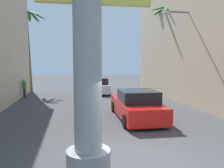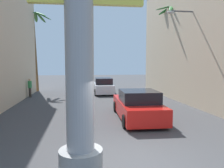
{
  "view_description": "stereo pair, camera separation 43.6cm",
  "coord_description": "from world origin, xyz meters",
  "px_view_note": "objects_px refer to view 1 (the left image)",
  "views": [
    {
      "loc": [
        -1.92,
        -6.0,
        2.92
      ],
      "look_at": [
        0.0,
        4.16,
        1.98
      ],
      "focal_mm": 35.0,
      "sensor_mm": 36.0,
      "label": 1
    },
    {
      "loc": [
        -1.49,
        -6.07,
        2.92
      ],
      "look_at": [
        0.0,
        4.16,
        1.98
      ],
      "focal_mm": 35.0,
      "sensor_mm": 36.0,
      "label": 2
    }
  ],
  "objects_px": {
    "street_lamp": "(188,48)",
    "car_lead": "(136,106)",
    "palm_tree_far_left": "(29,40)",
    "palm_tree_mid_right": "(169,43)",
    "pedestrian_far_left": "(24,87)",
    "car_far": "(99,86)",
    "neon_sign_pole": "(87,4)"
  },
  "relations": [
    {
      "from": "car_lead",
      "to": "neon_sign_pole",
      "type": "bearing_deg",
      "value": -118.24
    },
    {
      "from": "street_lamp",
      "to": "car_lead",
      "type": "bearing_deg",
      "value": -147.34
    },
    {
      "from": "car_far",
      "to": "palm_tree_far_left",
      "type": "bearing_deg",
      "value": 159.5
    },
    {
      "from": "car_far",
      "to": "palm_tree_mid_right",
      "type": "bearing_deg",
      "value": -29.12
    },
    {
      "from": "street_lamp",
      "to": "palm_tree_mid_right",
      "type": "height_order",
      "value": "palm_tree_mid_right"
    },
    {
      "from": "street_lamp",
      "to": "pedestrian_far_left",
      "type": "xyz_separation_m",
      "value": [
        -12.07,
        5.8,
        -3.05
      ]
    },
    {
      "from": "palm_tree_mid_right",
      "to": "car_lead",
      "type": "bearing_deg",
      "value": -125.64
    },
    {
      "from": "neon_sign_pole",
      "to": "palm_tree_mid_right",
      "type": "distance_m",
      "value": 15.22
    },
    {
      "from": "pedestrian_far_left",
      "to": "street_lamp",
      "type": "bearing_deg",
      "value": -25.65
    },
    {
      "from": "palm_tree_far_left",
      "to": "car_lead",
      "type": "bearing_deg",
      "value": -59.55
    },
    {
      "from": "car_far",
      "to": "palm_tree_far_left",
      "type": "relative_size",
      "value": 0.55
    },
    {
      "from": "neon_sign_pole",
      "to": "palm_tree_mid_right",
      "type": "bearing_deg",
      "value": 57.46
    },
    {
      "from": "palm_tree_far_left",
      "to": "car_far",
      "type": "bearing_deg",
      "value": -20.5
    },
    {
      "from": "car_lead",
      "to": "pedestrian_far_left",
      "type": "height_order",
      "value": "pedestrian_far_left"
    },
    {
      "from": "car_far",
      "to": "palm_tree_far_left",
      "type": "height_order",
      "value": "palm_tree_far_left"
    },
    {
      "from": "palm_tree_far_left",
      "to": "pedestrian_far_left",
      "type": "distance_m",
      "value": 6.22
    },
    {
      "from": "car_far",
      "to": "neon_sign_pole",
      "type": "bearing_deg",
      "value": -98.11
    },
    {
      "from": "car_lead",
      "to": "palm_tree_far_left",
      "type": "bearing_deg",
      "value": 120.45
    },
    {
      "from": "street_lamp",
      "to": "car_lead",
      "type": "relative_size",
      "value": 1.3
    },
    {
      "from": "palm_tree_far_left",
      "to": "pedestrian_far_left",
      "type": "xyz_separation_m",
      "value": [
        0.27,
        -4.32,
        -4.47
      ]
    },
    {
      "from": "pedestrian_far_left",
      "to": "palm_tree_far_left",
      "type": "bearing_deg",
      "value": 93.63
    },
    {
      "from": "car_lead",
      "to": "car_far",
      "type": "distance_m",
      "value": 10.52
    },
    {
      "from": "palm_tree_far_left",
      "to": "pedestrian_far_left",
      "type": "height_order",
      "value": "palm_tree_far_left"
    },
    {
      "from": "street_lamp",
      "to": "palm_tree_far_left",
      "type": "height_order",
      "value": "palm_tree_far_left"
    },
    {
      "from": "street_lamp",
      "to": "car_lead",
      "type": "xyz_separation_m",
      "value": [
        -4.65,
        -2.98,
        -3.32
      ]
    },
    {
      "from": "street_lamp",
      "to": "palm_tree_mid_right",
      "type": "bearing_deg",
      "value": 82.97
    },
    {
      "from": "palm_tree_mid_right",
      "to": "palm_tree_far_left",
      "type": "xyz_separation_m",
      "value": [
        -12.87,
        5.89,
        0.6
      ]
    },
    {
      "from": "street_lamp",
      "to": "palm_tree_far_left",
      "type": "relative_size",
      "value": 0.78
    },
    {
      "from": "pedestrian_far_left",
      "to": "car_lead",
      "type": "bearing_deg",
      "value": -49.76
    },
    {
      "from": "car_far",
      "to": "pedestrian_far_left",
      "type": "height_order",
      "value": "pedestrian_far_left"
    },
    {
      "from": "car_far",
      "to": "palm_tree_far_left",
      "type": "distance_m",
      "value": 8.81
    },
    {
      "from": "street_lamp",
      "to": "car_lead",
      "type": "height_order",
      "value": "street_lamp"
    }
  ]
}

